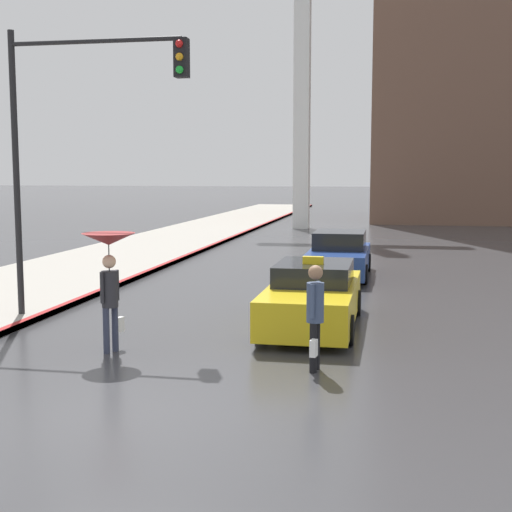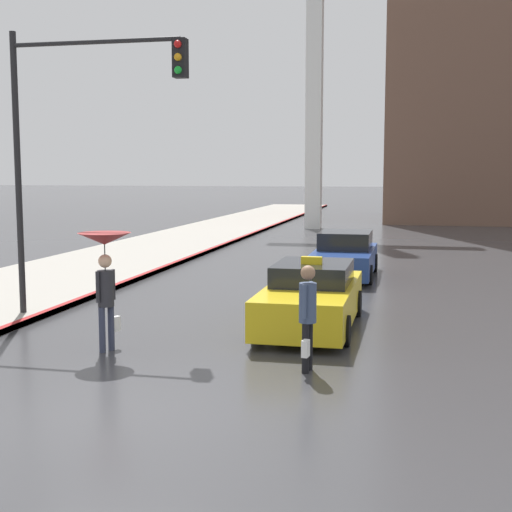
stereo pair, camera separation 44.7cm
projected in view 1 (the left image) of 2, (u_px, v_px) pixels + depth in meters
ground_plane at (115, 416)px, 9.78m from camera, size 300.00×300.00×0.00m
taxi at (313, 297)px, 15.29m from camera, size 1.91×4.70×1.54m
sedan_red at (339, 256)px, 22.68m from camera, size 1.91×4.57×1.44m
pedestrian_with_umbrella at (109, 259)px, 13.03m from camera, size 0.97×0.97×2.22m
pedestrian_man at (315, 310)px, 11.84m from camera, size 0.33×0.59×1.80m
traffic_light at (78, 121)px, 15.32m from camera, size 4.05×0.38×6.38m
building_tower_near at (476, 2)px, 48.54m from camera, size 13.41×13.44×29.64m
monument_cross at (303, 16)px, 40.55m from camera, size 9.40×0.90×21.37m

